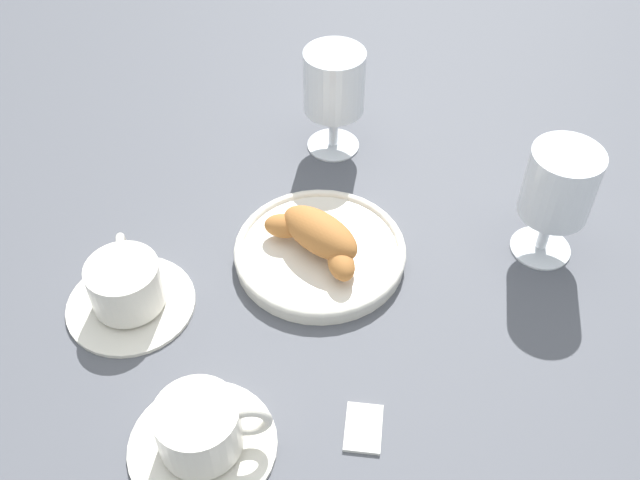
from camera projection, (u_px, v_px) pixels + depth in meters
name	position (u px, v px, depth m)	size (l,w,h in m)	color
ground_plane	(339.00, 246.00, 0.85)	(2.20, 2.20, 0.00)	#4C4F56
pastry_plate	(320.00, 252.00, 0.82)	(0.19, 0.19, 0.02)	silver
croissant_large	(318.00, 236.00, 0.80)	(0.13, 0.10, 0.04)	#AD6B33
coffee_cup_near	(201.00, 432.00, 0.65)	(0.14, 0.14, 0.06)	silver
coffee_cup_far	(127.00, 289.00, 0.77)	(0.14, 0.14, 0.06)	silver
juice_glass_left	(559.00, 189.00, 0.78)	(0.08, 0.08, 0.14)	white
juice_glass_right	(334.00, 87.00, 0.90)	(0.08, 0.08, 0.14)	white
sugar_packet	(364.00, 427.00, 0.68)	(0.05, 0.03, 0.01)	white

